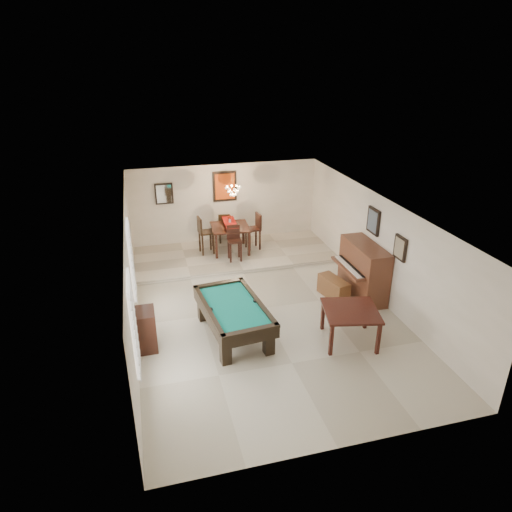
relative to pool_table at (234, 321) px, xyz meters
name	(u,v)px	position (x,y,z in m)	size (l,w,h in m)	color
ground_plane	(262,309)	(0.92, 0.96, -0.38)	(6.00, 9.00, 0.02)	beige
wall_back	(225,204)	(0.92, 5.46, 0.93)	(6.00, 0.04, 2.60)	silver
wall_front	(345,383)	(0.92, -3.54, 0.93)	(6.00, 0.04, 2.60)	silver
wall_left	(131,275)	(-2.08, 0.96, 0.93)	(0.04, 9.00, 2.60)	silver
wall_right	(378,247)	(3.92, 0.96, 0.93)	(0.04, 9.00, 2.60)	silver
ceiling	(263,207)	(0.92, 0.96, 2.23)	(6.00, 9.00, 0.04)	white
dining_step	(234,255)	(0.92, 4.21, -0.31)	(6.00, 2.50, 0.12)	beige
window_left_front	(133,323)	(-2.05, -1.24, 1.03)	(0.06, 1.00, 1.70)	white
window_left_rear	(131,259)	(-2.05, 1.56, 1.03)	(0.06, 1.00, 1.70)	white
pool_table	(234,321)	(0.00, 0.00, 0.00)	(1.21, 2.24, 0.75)	black
square_table	(349,325)	(2.36, -0.85, 0.01)	(1.12, 1.12, 0.78)	black
upright_piano	(358,271)	(3.43, 0.99, 0.32)	(0.94, 1.67, 1.40)	brown
piano_bench	(333,288)	(2.83, 1.05, -0.11)	(0.36, 0.93, 0.52)	brown
apothecary_chest	(147,330)	(-1.86, 0.01, 0.07)	(0.40, 0.59, 0.89)	black
dining_table	(230,237)	(0.85, 4.40, 0.21)	(1.13, 1.13, 0.93)	black
flower_vase	(230,219)	(0.85, 4.40, 0.79)	(0.13, 0.13, 0.22)	red
dining_chair_south	(235,244)	(0.84, 3.70, 0.27)	(0.39, 0.39, 1.04)	black
dining_chair_north	(224,227)	(0.81, 5.20, 0.24)	(0.36, 0.36, 0.98)	black
dining_chair_west	(206,235)	(0.12, 4.45, 0.32)	(0.43, 0.43, 1.16)	black
dining_chair_east	(253,232)	(1.57, 4.40, 0.31)	(0.42, 0.42, 1.13)	black
chandelier	(233,187)	(0.92, 4.16, 1.83)	(0.44, 0.44, 0.60)	#FFE5B2
back_painting	(225,186)	(0.92, 5.42, 1.53)	(0.75, 0.06, 0.95)	#D84C14
back_mirror	(164,194)	(-0.98, 5.42, 1.43)	(0.55, 0.06, 0.65)	white
right_picture_upper	(373,221)	(3.88, 1.26, 1.53)	(0.06, 0.55, 0.65)	slate
right_picture_lower	(400,248)	(3.88, -0.04, 1.33)	(0.06, 0.45, 0.55)	gray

